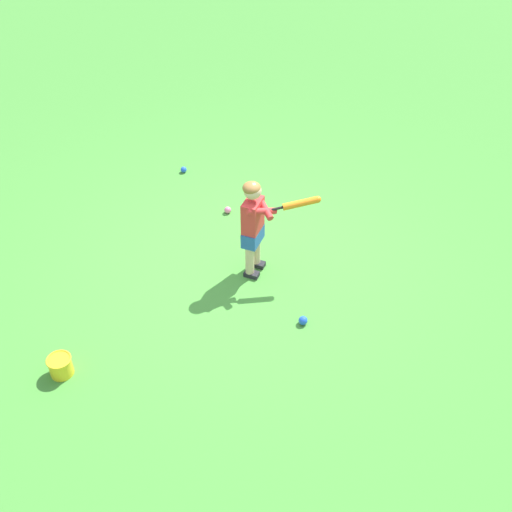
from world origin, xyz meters
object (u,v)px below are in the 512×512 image
(play_ball_behind_batter, at_px, (184,170))
(toy_bucket, at_px, (60,366))
(child_batter, at_px, (256,220))
(play_ball_near_batter, at_px, (228,210))
(play_ball_midfield, at_px, (303,320))

(play_ball_behind_batter, height_order, toy_bucket, toy_bucket)
(child_batter, distance_m, play_ball_near_batter, 1.22)
(child_batter, bearing_deg, play_ball_midfield, 114.41)
(child_batter, relative_size, play_ball_near_batter, 13.51)
(play_ball_behind_batter, distance_m, toy_bucket, 3.31)
(play_ball_near_batter, bearing_deg, toy_bucket, 53.96)
(play_ball_behind_batter, bearing_deg, toy_bucket, 70.62)
(play_ball_behind_batter, bearing_deg, play_ball_near_batter, 118.10)
(play_ball_near_batter, distance_m, play_ball_behind_batter, 1.05)
(play_ball_midfield, bearing_deg, toy_bucket, 9.33)
(play_ball_midfield, bearing_deg, child_batter, -65.59)
(play_ball_midfield, xyz_separation_m, toy_bucket, (2.18, 0.36, 0.06))
(toy_bucket, bearing_deg, play_ball_midfield, -170.67)
(play_ball_midfield, bearing_deg, play_ball_near_batter, -72.45)
(child_batter, height_order, play_ball_near_batter, child_batter)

